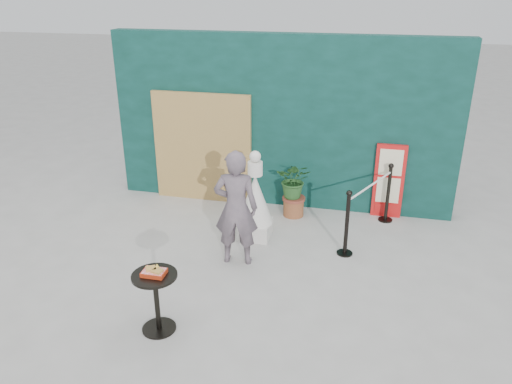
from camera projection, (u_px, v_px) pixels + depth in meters
name	position (u px, v px, depth m)	size (l,w,h in m)	color
ground	(235.00, 299.00, 6.44)	(60.00, 60.00, 0.00)	#ADAAA5
back_wall	(281.00, 123.00, 8.67)	(6.00, 0.30, 3.00)	#0A2D26
bamboo_fence	(202.00, 148.00, 8.97)	(1.80, 0.08, 2.00)	tan
woman	(236.00, 208.00, 6.98)	(0.62, 0.41, 1.70)	#685962
menu_board	(389.00, 181.00, 8.43)	(0.50, 0.07, 1.30)	red
statue	(255.00, 203.00, 7.77)	(0.56, 0.56, 1.44)	silver
cafe_table	(156.00, 293.00, 5.69)	(0.52, 0.52, 0.75)	black
food_basket	(154.00, 272.00, 5.58)	(0.26, 0.19, 0.11)	#AA2C12
planter	(294.00, 185.00, 8.49)	(0.58, 0.50, 0.99)	brown
stanchion_barrier	(369.00, 208.00, 7.82)	(0.84, 1.54, 1.03)	black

